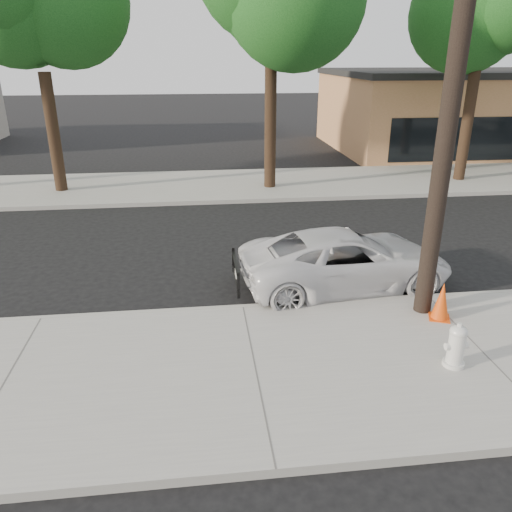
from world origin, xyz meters
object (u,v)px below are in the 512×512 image
at_px(fire_hydrant, 456,347).
at_px(traffic_cone, 442,301).
at_px(utility_pole, 455,72).
at_px(police_cruiser, 346,260).

bearing_deg(fire_hydrant, traffic_cone, 70.70).
distance_m(utility_pole, police_cruiser, 4.49).
relative_size(police_cruiser, traffic_cone, 6.28).
relative_size(utility_pole, traffic_cone, 11.88).
xyz_separation_m(police_cruiser, fire_hydrant, (0.86, -3.50, -0.15)).
xyz_separation_m(fire_hydrant, traffic_cone, (0.50, 1.55, 0.01)).
bearing_deg(utility_pole, fire_hydrant, -99.04).
height_order(utility_pole, fire_hydrant, utility_pole).
height_order(police_cruiser, fire_hydrant, police_cruiser).
bearing_deg(traffic_cone, utility_pole, 118.16).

